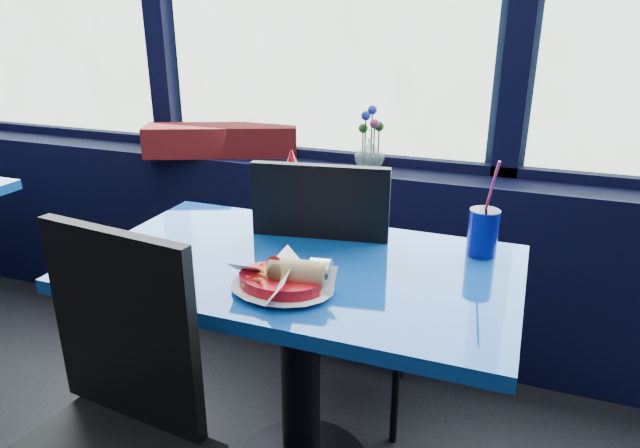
{
  "coord_description": "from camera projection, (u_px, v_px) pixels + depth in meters",
  "views": [
    {
      "loc": [
        0.87,
        0.66,
        1.41
      ],
      "look_at": [
        0.37,
        1.98,
        0.88
      ],
      "focal_mm": 32.0,
      "sensor_mm": 36.0,
      "label": 1
    }
  ],
  "objects": [
    {
      "name": "window_sill",
      "position": [
        313.0,
        248.0,
        2.58
      ],
      "size": [
        5.0,
        0.26,
        0.8
      ],
      "primitive_type": "cube",
      "color": "black",
      "rests_on": "ground"
    },
    {
      "name": "near_table",
      "position": [
        300.0,
        319.0,
        1.66
      ],
      "size": [
        1.2,
        0.7,
        0.75
      ],
      "color": "black",
      "rests_on": "ground"
    },
    {
      "name": "chair_near_front",
      "position": [
        101.0,
        425.0,
        1.25
      ],
      "size": [
        0.48,
        0.49,
        0.97
      ],
      "rotation": [
        0.0,
        0.0,
        -0.11
      ],
      "color": "black",
      "rests_on": "ground"
    },
    {
      "name": "chair_near_back",
      "position": [
        338.0,
        276.0,
        1.93
      ],
      "size": [
        0.51,
        0.51,
        0.98
      ],
      "rotation": [
        0.0,
        0.0,
        3.3
      ],
      "color": "black",
      "rests_on": "ground"
    },
    {
      "name": "planter_box",
      "position": [
        221.0,
        140.0,
        2.53
      ],
      "size": [
        0.68,
        0.41,
        0.13
      ],
      "primitive_type": "cube",
      "rotation": [
        0.0,
        0.0,
        0.4
      ],
      "color": "maroon",
      "rests_on": "window_sill"
    },
    {
      "name": "flower_vase",
      "position": [
        370.0,
        151.0,
        2.3
      ],
      "size": [
        0.13,
        0.14,
        0.26
      ],
      "rotation": [
        0.0,
        0.0,
        -0.09
      ],
      "color": "silver",
      "rests_on": "window_sill"
    },
    {
      "name": "food_basket",
      "position": [
        284.0,
        280.0,
        1.42
      ],
      "size": [
        0.28,
        0.28,
        0.09
      ],
      "rotation": [
        0.0,
        0.0,
        -0.29
      ],
      "color": "red",
      "rests_on": "near_table"
    },
    {
      "name": "ketchup_bottle",
      "position": [
        292.0,
        191.0,
        1.84
      ],
      "size": [
        0.07,
        0.07,
        0.25
      ],
      "color": "red",
      "rests_on": "near_table"
    },
    {
      "name": "soda_cup",
      "position": [
        483.0,
        231.0,
        1.62
      ],
      "size": [
        0.09,
        0.09,
        0.29
      ],
      "rotation": [
        0.0,
        0.0,
        -0.0
      ],
      "color": "navy",
      "rests_on": "near_table"
    },
    {
      "name": "napkin",
      "position": [
        93.0,
        265.0,
        1.57
      ],
      "size": [
        0.17,
        0.17,
        0.0
      ],
      "primitive_type": "cube",
      "rotation": [
        0.0,
        0.0,
        0.4
      ],
      "color": "white",
      "rests_on": "near_table"
    }
  ]
}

